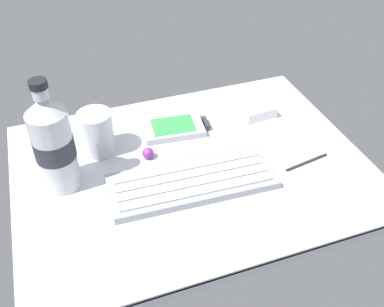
% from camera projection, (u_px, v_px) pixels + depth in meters
% --- Properties ---
extents(ground_plane, '(0.64, 0.48, 0.03)m').
position_uv_depth(ground_plane, '(192.00, 171.00, 0.81)').
color(ground_plane, silver).
extents(keyboard, '(0.29, 0.12, 0.02)m').
position_uv_depth(keyboard, '(192.00, 181.00, 0.76)').
color(keyboard, '#93969B').
rests_on(keyboard, ground_plane).
extents(handheld_device, '(0.13, 0.09, 0.02)m').
position_uv_depth(handheld_device, '(176.00, 127.00, 0.89)').
color(handheld_device, '#B7BABF').
rests_on(handheld_device, ground_plane).
extents(juice_cup, '(0.06, 0.06, 0.09)m').
position_uv_depth(juice_cup, '(97.00, 134.00, 0.82)').
color(juice_cup, silver).
rests_on(juice_cup, ground_plane).
extents(water_bottle, '(0.07, 0.07, 0.21)m').
position_uv_depth(water_bottle, '(53.00, 144.00, 0.71)').
color(water_bottle, silver).
rests_on(water_bottle, ground_plane).
extents(charger_block, '(0.07, 0.06, 0.02)m').
position_uv_depth(charger_block, '(256.00, 110.00, 0.93)').
color(charger_block, white).
rests_on(charger_block, ground_plane).
extents(trackball_mouse, '(0.02, 0.02, 0.02)m').
position_uv_depth(trackball_mouse, '(148.00, 153.00, 0.82)').
color(trackball_mouse, purple).
rests_on(trackball_mouse, ground_plane).
extents(stylus_pen, '(0.09, 0.02, 0.01)m').
position_uv_depth(stylus_pen, '(307.00, 161.00, 0.81)').
color(stylus_pen, '#26262B').
rests_on(stylus_pen, ground_plane).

